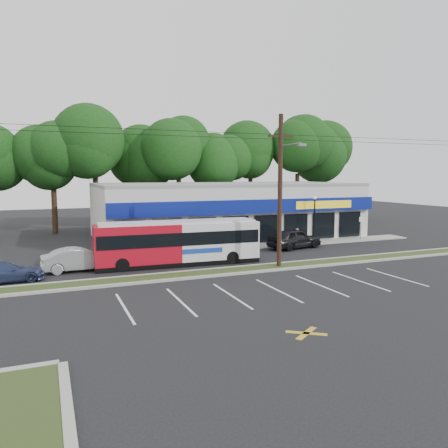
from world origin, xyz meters
name	(u,v)px	position (x,y,z in m)	size (l,w,h in m)	color
ground	(244,275)	(0.00, 0.00, 0.00)	(120.00, 120.00, 0.00)	black
grass_strip	(238,270)	(0.00, 1.00, 0.06)	(40.00, 1.60, 0.12)	#273616
curb_south	(243,273)	(0.00, 0.15, 0.07)	(40.00, 0.25, 0.14)	#9E9E93
curb_north	(232,268)	(0.00, 1.85, 0.07)	(40.00, 0.25, 0.14)	#9E9E93
sidewalk	(253,247)	(5.00, 9.00, 0.05)	(32.00, 2.20, 0.10)	#9E9E93
strip_mall	(227,210)	(5.50, 15.91, 2.65)	(25.00, 12.55, 5.30)	beige
utility_pole	(278,186)	(2.83, 0.93, 5.41)	(50.00, 2.77, 10.00)	black
lamp_post	(315,214)	(11.00, 8.80, 2.67)	(0.30, 0.30, 4.25)	black
sign_post	(361,224)	(16.00, 8.57, 1.56)	(0.45, 0.10, 2.23)	#59595E
tree_line	(182,155)	(4.00, 26.00, 8.42)	(46.76, 6.76, 11.83)	black
metrobus	(178,242)	(-2.89, 4.50, 1.59)	(11.29, 2.93, 3.01)	#B00D1E
car_dark	(294,239)	(7.95, 7.14, 0.83)	(1.96, 4.88, 1.66)	black
car_silver	(79,259)	(-9.37, 5.01, 0.75)	(1.58, 4.53, 1.49)	#95979C
car_blue	(5,272)	(-13.49, 3.50, 0.61)	(1.70, 4.17, 1.21)	navy
pedestrian_a	(222,241)	(2.00, 8.50, 0.78)	(0.57, 0.37, 1.57)	silver
pedestrian_b	(297,237)	(9.00, 8.50, 0.75)	(0.73, 0.57, 1.49)	#B9AAA7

